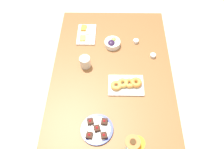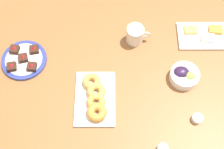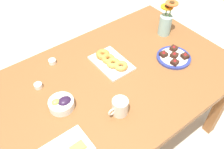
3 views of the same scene
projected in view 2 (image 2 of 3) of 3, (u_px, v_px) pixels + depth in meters
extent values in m
plane|color=beige|center=(112.00, 125.00, 2.20)|extent=(6.00, 6.00, 0.00)
cube|color=brown|center=(112.00, 80.00, 1.56)|extent=(1.60, 1.00, 0.04)
cube|color=brown|center=(4.00, 48.00, 2.08)|extent=(0.07, 0.07, 0.70)
cube|color=brown|center=(220.00, 48.00, 2.08)|extent=(0.07, 0.07, 0.70)
cylinder|color=silver|center=(135.00, 35.00, 1.60)|extent=(0.09, 0.09, 0.10)
cylinder|color=brown|center=(135.00, 30.00, 1.56)|extent=(0.08, 0.08, 0.00)
torus|color=silver|center=(146.00, 35.00, 1.60)|extent=(0.05, 0.01, 0.05)
cylinder|color=white|center=(184.00, 75.00, 1.52)|extent=(0.14, 0.14, 0.05)
ellipsoid|color=#2D1938|center=(181.00, 72.00, 1.51)|extent=(0.08, 0.06, 0.04)
ellipsoid|color=#9EC14C|center=(191.00, 76.00, 1.49)|extent=(0.05, 0.04, 0.04)
cube|color=white|center=(202.00, 36.00, 1.65)|extent=(0.26, 0.17, 0.01)
cube|color=#EFB74C|center=(191.00, 30.00, 1.65)|extent=(0.07, 0.05, 0.01)
cube|color=white|center=(207.00, 38.00, 1.63)|extent=(0.07, 0.06, 0.01)
cube|color=orange|center=(216.00, 30.00, 1.65)|extent=(0.07, 0.05, 0.02)
cube|color=white|center=(95.00, 99.00, 1.48)|extent=(0.19, 0.28, 0.01)
torus|color=orange|center=(97.00, 112.00, 1.43)|extent=(0.13, 0.13, 0.04)
torus|color=orange|center=(96.00, 102.00, 1.45)|extent=(0.12, 0.12, 0.03)
torus|color=gold|center=(96.00, 92.00, 1.48)|extent=(0.10, 0.10, 0.03)
torus|color=gold|center=(92.00, 82.00, 1.50)|extent=(0.09, 0.09, 0.03)
cylinder|color=white|center=(197.00, 119.00, 1.43)|extent=(0.05, 0.05, 0.03)
cylinder|color=#C68923|center=(198.00, 118.00, 1.42)|extent=(0.04, 0.04, 0.01)
cylinder|color=white|center=(163.00, 149.00, 1.37)|extent=(0.05, 0.05, 0.03)
cylinder|color=maroon|center=(163.00, 148.00, 1.36)|extent=(0.04, 0.04, 0.01)
cylinder|color=navy|center=(24.00, 60.00, 1.58)|extent=(0.23, 0.23, 0.01)
cylinder|color=white|center=(24.00, 60.00, 1.58)|extent=(0.19, 0.19, 0.01)
cube|color=#381E14|center=(14.00, 49.00, 1.59)|extent=(0.05, 0.05, 0.02)
cone|color=red|center=(13.00, 47.00, 1.57)|extent=(0.02, 0.02, 0.01)
cube|color=#381E14|center=(34.00, 49.00, 1.59)|extent=(0.05, 0.05, 0.02)
cone|color=red|center=(33.00, 47.00, 1.57)|extent=(0.02, 0.02, 0.01)
cube|color=#381E14|center=(12.00, 67.00, 1.54)|extent=(0.05, 0.05, 0.02)
cone|color=red|center=(11.00, 65.00, 1.52)|extent=(0.02, 0.02, 0.01)
cube|color=#381E14|center=(32.00, 67.00, 1.54)|extent=(0.05, 0.05, 0.02)
cone|color=red|center=(31.00, 65.00, 1.52)|extent=(0.02, 0.02, 0.01)
cube|color=#381E14|center=(23.00, 58.00, 1.56)|extent=(0.05, 0.05, 0.02)
cone|color=red|center=(22.00, 56.00, 1.55)|extent=(0.02, 0.02, 0.01)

